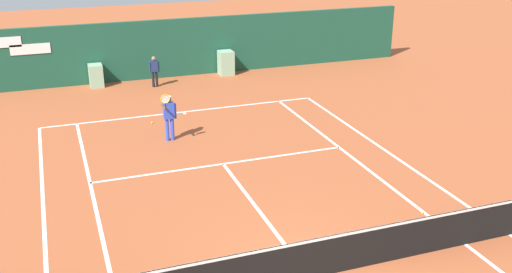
{
  "coord_description": "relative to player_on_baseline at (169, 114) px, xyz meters",
  "views": [
    {
      "loc": [
        -4.68,
        -9.55,
        7.35
      ],
      "look_at": [
        1.05,
        6.32,
        0.8
      ],
      "focal_mm": 41.17,
      "sensor_mm": 36.0,
      "label": 1
    }
  ],
  "objects": [
    {
      "name": "ground_plane",
      "position": [
        1.12,
        -8.33,
        -0.95
      ],
      "size": [
        80.0,
        80.0,
        0.01
      ],
      "color": "#A8512D"
    },
    {
      "name": "tennis_net",
      "position": [
        1.12,
        -8.91,
        -0.44
      ],
      "size": [
        12.1,
        0.1,
        1.07
      ],
      "color": "#4C4C51",
      "rests_on": "ground_plane"
    },
    {
      "name": "sponsor_back_wall",
      "position": [
        1.14,
        8.06,
        0.35
      ],
      "size": [
        25.0,
        1.02,
        2.68
      ],
      "color": "#194C38",
      "rests_on": "ground_plane"
    },
    {
      "name": "player_on_baseline",
      "position": [
        0.0,
        0.0,
        0.0
      ],
      "size": [
        0.61,
        0.67,
        1.81
      ],
      "rotation": [
        0.0,
        0.0,
        3.18
      ],
      "color": "blue",
      "rests_on": "ground_plane"
    },
    {
      "name": "ball_kid_left_post",
      "position": [
        0.75,
        6.62,
        -0.16
      ],
      "size": [
        0.46,
        0.19,
        1.37
      ],
      "rotation": [
        0.0,
        0.0,
        3.19
      ],
      "color": "black",
      "rests_on": "ground_plane"
    },
    {
      "name": "tennis_ball_mid_court",
      "position": [
        -0.28,
        1.89,
        -0.92
      ],
      "size": [
        0.07,
        0.07,
        0.07
      ],
      "primitive_type": "sphere",
      "color": "#CCE033",
      "rests_on": "ground_plane"
    },
    {
      "name": "tennis_ball_near_service_line",
      "position": [
        5.04,
        -7.31,
        -0.92
      ],
      "size": [
        0.07,
        0.07,
        0.07
      ],
      "primitive_type": "sphere",
      "color": "#CCE033",
      "rests_on": "ground_plane"
    }
  ]
}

